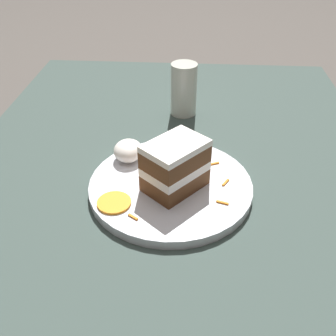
# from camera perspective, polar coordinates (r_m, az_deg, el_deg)

# --- Properties ---
(ground_plane) EXTENTS (6.00, 6.00, 0.00)m
(ground_plane) POSITION_cam_1_polar(r_m,az_deg,el_deg) (0.78, 0.48, -3.47)
(ground_plane) COLOR #4C4742
(ground_plane) RESTS_ON ground
(dining_table) EXTENTS (1.28, 0.89, 0.02)m
(dining_table) POSITION_cam_1_polar(r_m,az_deg,el_deg) (0.77, 0.48, -2.78)
(dining_table) COLOR #384742
(dining_table) RESTS_ON ground
(plate) EXTENTS (0.30, 0.30, 0.02)m
(plate) POSITION_cam_1_polar(r_m,az_deg,el_deg) (0.74, 0.00, -2.64)
(plate) COLOR silver
(plate) RESTS_ON dining_table
(cake_slice) EXTENTS (0.13, 0.13, 0.09)m
(cake_slice) POSITION_cam_1_polar(r_m,az_deg,el_deg) (0.70, 1.04, 0.32)
(cake_slice) COLOR brown
(cake_slice) RESTS_ON plate
(cream_dollop) EXTENTS (0.06, 0.06, 0.04)m
(cream_dollop) POSITION_cam_1_polar(r_m,az_deg,el_deg) (0.79, -5.80, 2.53)
(cream_dollop) COLOR white
(cream_dollop) RESTS_ON plate
(orange_garnish) EXTENTS (0.06, 0.06, 0.00)m
(orange_garnish) POSITION_cam_1_polar(r_m,az_deg,el_deg) (0.69, -7.83, -5.01)
(orange_garnish) COLOR orange
(orange_garnish) RESTS_ON plate
(carrot_shreds_scatter) EXTENTS (0.21, 0.18, 0.00)m
(carrot_shreds_scatter) POSITION_cam_1_polar(r_m,az_deg,el_deg) (0.75, 4.60, -1.25)
(carrot_shreds_scatter) COLOR orange
(carrot_shreds_scatter) RESTS_ON plate
(drinking_glass) EXTENTS (0.06, 0.06, 0.13)m
(drinking_glass) POSITION_cam_1_polar(r_m,az_deg,el_deg) (0.98, 2.28, 10.85)
(drinking_glass) COLOR beige
(drinking_glass) RESTS_ON dining_table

